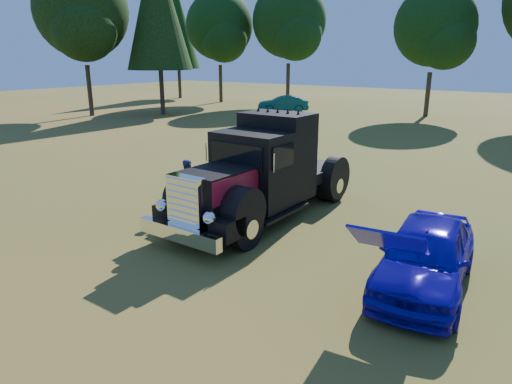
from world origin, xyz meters
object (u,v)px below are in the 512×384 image
(spectator_near, at_px, (189,186))
(spectator_far, at_px, (220,177))
(diamond_t_truck, at_px, (260,176))
(distant_teal_car, at_px, (283,104))
(hotrod_coupe, at_px, (426,255))

(spectator_near, bearing_deg, spectator_far, -33.50)
(diamond_t_truck, relative_size, distant_teal_car, 1.69)
(hotrod_coupe, bearing_deg, spectator_near, 174.19)
(hotrod_coupe, distance_m, spectator_far, 6.99)
(spectator_near, bearing_deg, distant_teal_car, 24.12)
(hotrod_coupe, xyz_separation_m, distant_teal_car, (-19.09, 24.42, -0.02))
(diamond_t_truck, distance_m, spectator_far, 1.63)
(spectator_near, height_order, spectator_far, spectator_far)
(hotrod_coupe, distance_m, spectator_near, 7.35)
(diamond_t_truck, xyz_separation_m, spectator_near, (-2.11, -0.77, -0.48))
(spectator_near, bearing_deg, hotrod_coupe, -98.12)
(spectator_near, xyz_separation_m, spectator_far, (0.52, 0.86, 0.16))
(hotrod_coupe, height_order, distant_teal_car, hotrod_coupe)
(diamond_t_truck, bearing_deg, spectator_far, 176.79)
(diamond_t_truck, distance_m, spectator_near, 2.30)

